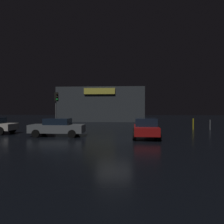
{
  "coord_description": "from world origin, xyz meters",
  "views": [
    {
      "loc": [
        1.01,
        -15.76,
        2.29
      ],
      "look_at": [
        -0.31,
        2.22,
        2.0
      ],
      "focal_mm": 35.22,
      "sensor_mm": 36.0,
      "label": 1
    }
  ],
  "objects_px": {
    "car_near": "(146,128)",
    "car_far": "(57,127)",
    "traffic_signal_opposite": "(56,102)",
    "store_building": "(102,105)"
  },
  "relations": [
    {
      "from": "car_near",
      "to": "car_far",
      "type": "xyz_separation_m",
      "value": [
        -7.18,
        0.52,
        -0.04
      ]
    },
    {
      "from": "traffic_signal_opposite",
      "to": "car_near",
      "type": "relative_size",
      "value": 0.93
    },
    {
      "from": "car_near",
      "to": "car_far",
      "type": "height_order",
      "value": "car_near"
    },
    {
      "from": "traffic_signal_opposite",
      "to": "store_building",
      "type": "bearing_deg",
      "value": 81.51
    },
    {
      "from": "traffic_signal_opposite",
      "to": "car_near",
      "type": "distance_m",
      "value": 10.62
    },
    {
      "from": "store_building",
      "to": "car_near",
      "type": "height_order",
      "value": "store_building"
    },
    {
      "from": "store_building",
      "to": "car_near",
      "type": "relative_size",
      "value": 3.54
    },
    {
      "from": "store_building",
      "to": "car_near",
      "type": "xyz_separation_m",
      "value": [
        6.16,
        -23.64,
        -2.21
      ]
    },
    {
      "from": "car_near",
      "to": "traffic_signal_opposite",
      "type": "bearing_deg",
      "value": 148.66
    },
    {
      "from": "store_building",
      "to": "traffic_signal_opposite",
      "type": "relative_size",
      "value": 3.81
    }
  ]
}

